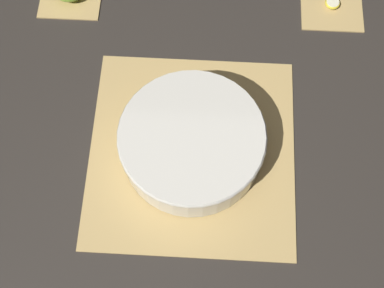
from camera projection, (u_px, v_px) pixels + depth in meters
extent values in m
plane|color=#2D2823|center=(192.00, 151.00, 1.01)|extent=(6.00, 6.00, 0.00)
cube|color=tan|center=(192.00, 151.00, 1.01)|extent=(0.40, 0.38, 0.01)
cube|color=#4C381E|center=(187.00, 229.00, 0.94)|extent=(0.01, 0.38, 0.00)
cube|color=#4C381E|center=(189.00, 202.00, 0.96)|extent=(0.01, 0.38, 0.00)
cube|color=#4C381E|center=(191.00, 176.00, 0.98)|extent=(0.01, 0.38, 0.00)
cube|color=#4C381E|center=(192.00, 150.00, 1.00)|extent=(0.01, 0.38, 0.00)
cube|color=#4C381E|center=(193.00, 126.00, 1.02)|extent=(0.01, 0.38, 0.00)
cube|color=#4C381E|center=(195.00, 103.00, 1.04)|extent=(0.01, 0.38, 0.00)
cube|color=#4C381E|center=(196.00, 81.00, 1.06)|extent=(0.01, 0.38, 0.00)
cube|color=tan|center=(332.00, 5.00, 1.14)|extent=(0.13, 0.13, 0.01)
cube|color=#4C381E|center=(333.00, 20.00, 1.12)|extent=(0.00, 0.13, 0.00)
cube|color=#4C381E|center=(332.00, 10.00, 1.13)|extent=(0.00, 0.13, 0.00)
cube|color=#4C381E|center=(332.00, 0.00, 1.14)|extent=(0.00, 0.13, 0.00)
cube|color=#4C381E|center=(70.00, 2.00, 1.14)|extent=(0.00, 0.13, 0.00)
cylinder|color=silver|center=(192.00, 142.00, 0.97)|extent=(0.26, 0.26, 0.07)
torus|color=silver|center=(192.00, 136.00, 0.94)|extent=(0.27, 0.27, 0.01)
cylinder|color=#F7EFC6|center=(207.00, 163.00, 0.93)|extent=(0.02, 0.02, 0.01)
cylinder|color=#F7EFC6|center=(219.00, 135.00, 0.99)|extent=(0.03, 0.03, 0.01)
cylinder|color=#F7EFC6|center=(229.00, 113.00, 0.96)|extent=(0.03, 0.03, 0.01)
cylinder|color=#F7EFC6|center=(236.00, 159.00, 0.94)|extent=(0.03, 0.03, 0.01)
cylinder|color=#F7EFC6|center=(220.00, 107.00, 1.00)|extent=(0.03, 0.03, 0.01)
cylinder|color=#F7EFC6|center=(167.00, 128.00, 0.99)|extent=(0.03, 0.03, 0.01)
cube|color=#EFEACC|center=(213.00, 132.00, 0.95)|extent=(0.03, 0.03, 0.03)
cube|color=#EFEACC|center=(145.00, 174.00, 0.92)|extent=(0.03, 0.03, 0.03)
cube|color=#EFEACC|center=(198.00, 182.00, 0.93)|extent=(0.03, 0.03, 0.03)
cube|color=#EFEACC|center=(204.00, 176.00, 0.96)|extent=(0.03, 0.03, 0.03)
cube|color=#EFEACC|center=(189.00, 139.00, 0.97)|extent=(0.03, 0.03, 0.03)
cube|color=#EFEACC|center=(168.00, 100.00, 0.99)|extent=(0.03, 0.03, 0.03)
cube|color=#EFEACC|center=(136.00, 130.00, 0.98)|extent=(0.02, 0.02, 0.02)
cube|color=#EFEACC|center=(174.00, 147.00, 0.95)|extent=(0.03, 0.03, 0.03)
cube|color=#EFEACC|center=(144.00, 178.00, 0.96)|extent=(0.03, 0.03, 0.03)
ellipsoid|color=red|center=(169.00, 177.00, 0.96)|extent=(0.03, 0.02, 0.01)
ellipsoid|color=orange|center=(140.00, 153.00, 0.94)|extent=(0.03, 0.02, 0.01)
ellipsoid|color=red|center=(176.00, 169.00, 0.92)|extent=(0.02, 0.01, 0.01)
ellipsoid|color=orange|center=(222.00, 152.00, 0.97)|extent=(0.03, 0.01, 0.01)
ellipsoid|color=orange|center=(174.00, 124.00, 0.97)|extent=(0.02, 0.01, 0.01)
cylinder|color=#F7EFC6|center=(332.00, 3.00, 1.13)|extent=(0.03, 0.03, 0.01)
torus|color=yellow|center=(332.00, 3.00, 1.13)|extent=(0.03, 0.03, 0.01)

